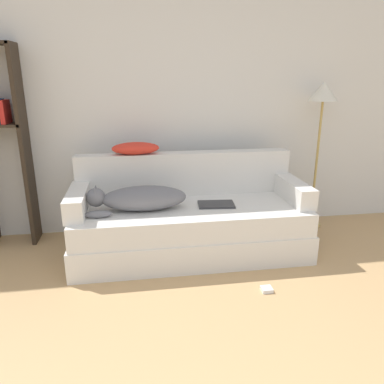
# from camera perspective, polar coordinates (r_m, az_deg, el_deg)

# --- Properties ---
(wall_back) EXTENTS (8.12, 0.06, 2.70)m
(wall_back) POSITION_cam_1_polar(r_m,az_deg,el_deg) (3.71, -5.03, 14.64)
(wall_back) COLOR silver
(wall_back) RESTS_ON ground_plane
(couch) EXTENTS (2.02, 0.83, 0.45)m
(couch) POSITION_cam_1_polar(r_m,az_deg,el_deg) (3.32, -0.26, -5.74)
(couch) COLOR silver
(couch) RESTS_ON ground_plane
(couch_backrest) EXTENTS (1.98, 0.15, 0.40)m
(couch_backrest) POSITION_cam_1_polar(r_m,az_deg,el_deg) (3.50, -1.11, 2.87)
(couch_backrest) COLOR silver
(couch_backrest) RESTS_ON couch
(couch_arm_left) EXTENTS (0.15, 0.64, 0.18)m
(couch_arm_left) POSITION_cam_1_polar(r_m,az_deg,el_deg) (3.21, -17.01, -1.34)
(couch_arm_left) COLOR silver
(couch_arm_left) RESTS_ON couch
(couch_arm_right) EXTENTS (0.15, 0.64, 0.18)m
(couch_arm_right) POSITION_cam_1_polar(r_m,az_deg,el_deg) (3.46, 15.23, 0.20)
(couch_arm_right) COLOR silver
(couch_arm_right) RESTS_ON couch
(dog) EXTENTS (0.82, 0.31, 0.22)m
(dog) POSITION_cam_1_polar(r_m,az_deg,el_deg) (3.12, -8.03, -0.97)
(dog) COLOR slate
(dog) RESTS_ON couch
(laptop) EXTENTS (0.32, 0.22, 0.02)m
(laptop) POSITION_cam_1_polar(r_m,az_deg,el_deg) (3.24, 3.70, -1.90)
(laptop) COLOR #2D2D30
(laptop) RESTS_ON couch
(throw_pillow) EXTENTS (0.42, 0.22, 0.11)m
(throw_pillow) POSITION_cam_1_polar(r_m,az_deg,el_deg) (3.41, -8.60, 6.61)
(throw_pillow) COLOR red
(throw_pillow) RESTS_ON couch_backrest
(floor_lamp) EXTENTS (0.27, 0.27, 1.47)m
(floor_lamp) POSITION_cam_1_polar(r_m,az_deg,el_deg) (3.90, 19.25, 12.44)
(floor_lamp) COLOR tan
(floor_lamp) RESTS_ON ground_plane
(power_adapter) EXTENTS (0.08, 0.08, 0.03)m
(power_adapter) POSITION_cam_1_polar(r_m,az_deg,el_deg) (2.91, 11.31, -14.34)
(power_adapter) COLOR silver
(power_adapter) RESTS_ON ground_plane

